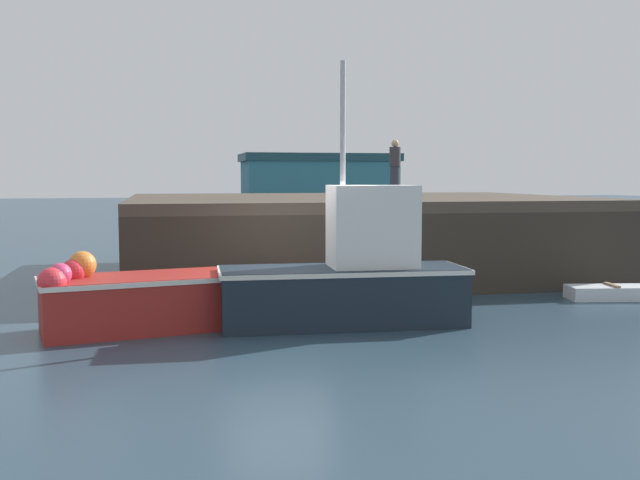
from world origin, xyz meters
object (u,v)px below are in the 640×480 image
rowboat (612,293)px  dockworker (395,167)px  fishing_boat_near_right (350,277)px  fishing_boat_near_left (161,298)px

rowboat → dockworker: 8.54m
fishing_boat_near_right → dockworker: bearing=67.9°
rowboat → dockworker: size_ratio=1.16×
fishing_boat_near_right → dockworker: size_ratio=2.75×
fishing_boat_near_left → dockworker: bearing=51.7°
fishing_boat_near_right → rowboat: 6.26m
fishing_boat_near_right → dockworker: 10.12m
rowboat → dockworker: bearing=106.7°
dockworker → fishing_boat_near_left: bearing=-128.3°
rowboat → fishing_boat_near_right: bearing=-166.7°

